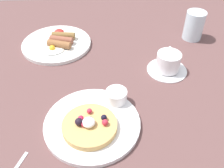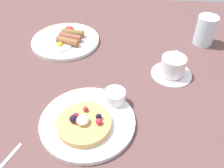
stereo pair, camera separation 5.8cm
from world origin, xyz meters
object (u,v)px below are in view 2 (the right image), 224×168
object	(u,v)px
coffee_saucer	(171,74)
syrup_ramekin	(115,96)
coffee_cup	(173,65)
pancake_plate	(88,122)
water_glass	(205,30)
breakfast_plate	(66,41)

from	to	relation	value
coffee_saucer	syrup_ramekin	bearing A→B (deg)	-140.48
syrup_ramekin	coffee_saucer	size ratio (longest dim) A/B	0.46
coffee_cup	pancake_plate	bearing A→B (deg)	-137.45
pancake_plate	coffee_saucer	bearing A→B (deg)	42.38
pancake_plate	coffee_cup	distance (m)	0.32
water_glass	coffee_saucer	bearing A→B (deg)	-124.43
pancake_plate	water_glass	distance (m)	0.55
coffee_cup	water_glass	bearing A→B (deg)	55.43
coffee_cup	water_glass	size ratio (longest dim) A/B	0.99
coffee_saucer	coffee_cup	size ratio (longest dim) A/B	1.22
pancake_plate	breakfast_plate	size ratio (longest dim) A/B	0.99
coffee_saucer	coffee_cup	world-z (taller)	coffee_cup
breakfast_plate	coffee_saucer	distance (m)	0.40
coffee_saucer	water_glass	size ratio (longest dim) A/B	1.21
pancake_plate	water_glass	xyz separation A→B (m)	(0.36, 0.40, 0.05)
pancake_plate	coffee_cup	xyz separation A→B (m)	(0.23, 0.21, 0.03)
coffee_cup	coffee_saucer	bearing A→B (deg)	-104.67
coffee_saucer	coffee_cup	bearing A→B (deg)	75.33
coffee_cup	water_glass	xyz separation A→B (m)	(0.13, 0.19, 0.02)
coffee_cup	water_glass	distance (m)	0.23
pancake_plate	breakfast_plate	xyz separation A→B (m)	(-0.14, 0.37, -0.00)
coffee_saucer	pancake_plate	bearing A→B (deg)	-137.62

